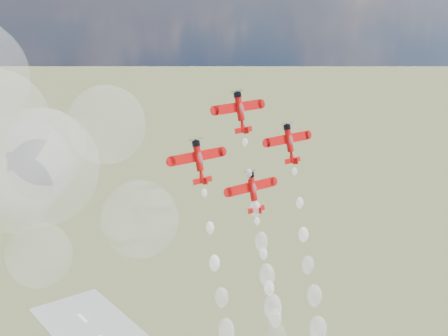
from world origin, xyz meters
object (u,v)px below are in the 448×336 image
at_px(plane_left, 199,161).
at_px(plane_slot, 253,191).
at_px(plane_right, 289,142).
at_px(plane_lead, 240,111).

height_order(plane_left, plane_slot, plane_left).
bearing_deg(plane_right, plane_left, 180.00).
height_order(plane_lead, plane_right, plane_lead).
height_order(plane_lead, plane_left, plane_lead).
bearing_deg(plane_lead, plane_right, -10.70).
bearing_deg(plane_right, plane_slot, -169.30).
xyz_separation_m(plane_lead, plane_left, (-12.46, -2.35, -8.40)).
relative_size(plane_lead, plane_right, 1.00).
distance_m(plane_right, plane_slot, 15.21).
distance_m(plane_lead, plane_right, 15.21).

